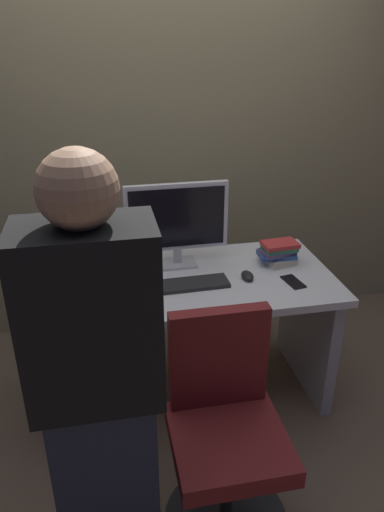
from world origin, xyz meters
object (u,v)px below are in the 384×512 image
(person_at_desk, at_px, (99,397))
(book_stack, at_px, (279,253))
(cup_near_keyboard, at_px, (92,291))
(mouse, at_px, (247,276))
(keyboard, at_px, (186,285))
(monitor, at_px, (177,221))
(office_chair, at_px, (225,437))
(cell_phone, at_px, (293,282))
(desk, at_px, (190,316))
(cup_by_monitor, at_px, (84,268))

(person_at_desk, distance_m, book_stack, 1.39)
(cup_near_keyboard, distance_m, book_stack, 1.01)
(mouse, bearing_deg, cup_near_keyboard, -174.93)
(keyboard, bearing_deg, monitor, 88.15)
(keyboard, relative_size, cup_near_keyboard, 4.11)
(office_chair, height_order, cell_phone, office_chair)
(monitor, xyz_separation_m, cell_phone, (0.54, -0.31, -0.25))
(desk, bearing_deg, keyboard, -115.08)
(keyboard, bearing_deg, cell_phone, -8.63)
(cup_by_monitor, bearing_deg, office_chair, -60.20)
(mouse, bearing_deg, keyboard, -176.46)
(mouse, bearing_deg, cell_phone, -21.76)
(mouse, xyz_separation_m, cup_near_keyboard, (-0.78, -0.07, 0.04))
(office_chair, relative_size, cup_near_keyboard, 8.99)
(mouse, distance_m, book_stack, 0.26)
(person_at_desk, height_order, monitor, person_at_desk)
(person_at_desk, distance_m, mouse, 1.15)
(office_chair, distance_m, person_at_desk, 0.64)
(person_at_desk, relative_size, keyboard, 3.81)
(office_chair, relative_size, cup_by_monitor, 11.42)
(cup_by_monitor, height_order, book_stack, book_stack)
(office_chair, xyz_separation_m, mouse, (0.30, 0.71, 0.33))
(person_at_desk, distance_m, cell_phone, 1.25)
(cup_by_monitor, bearing_deg, person_at_desk, -86.88)
(person_at_desk, xyz_separation_m, book_stack, (0.98, 0.99, -0.03))
(office_chair, height_order, cup_near_keyboard, office_chair)
(keyboard, relative_size, mouse, 4.30)
(desk, relative_size, cup_near_keyboard, 14.18)
(desk, xyz_separation_m, keyboard, (-0.04, -0.08, 0.24))
(person_at_desk, xyz_separation_m, cup_by_monitor, (-0.06, 1.06, -0.06))
(book_stack, bearing_deg, cup_by_monitor, 176.57)
(cup_near_keyboard, distance_m, cell_phone, 0.99)
(monitor, xyz_separation_m, cup_near_keyboard, (-0.45, -0.30, -0.20))
(desk, xyz_separation_m, office_chair, (-0.01, -0.77, -0.09))
(office_chair, xyz_separation_m, person_at_desk, (-0.46, -0.14, 0.41))
(mouse, xyz_separation_m, book_stack, (0.22, 0.13, 0.05))
(mouse, xyz_separation_m, cup_by_monitor, (-0.82, 0.20, 0.02))
(cell_phone, bearing_deg, cup_by_monitor, 155.39)
(mouse, distance_m, cup_by_monitor, 0.84)
(book_stack, height_order, cell_phone, book_stack)
(cell_phone, bearing_deg, monitor, 140.57)
(book_stack, bearing_deg, cup_near_keyboard, -168.41)
(office_chair, relative_size, book_stack, 4.51)
(monitor, relative_size, cup_by_monitor, 6.57)
(monitor, relative_size, cup_near_keyboard, 5.16)
(desk, height_order, office_chair, office_chair)
(monitor, xyz_separation_m, book_stack, (0.54, -0.09, -0.19))
(cup_by_monitor, bearing_deg, desk, -14.42)
(cup_by_monitor, bearing_deg, mouse, -13.52)
(monitor, distance_m, cell_phone, 0.67)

